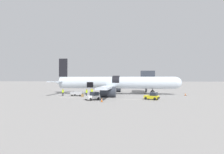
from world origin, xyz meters
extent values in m
plane|color=gray|center=(0.00, 0.00, 0.00)|extent=(500.00, 500.00, 0.00)
cube|color=silver|center=(2.01, -4.15, 0.00)|extent=(21.70, 2.67, 0.01)
cylinder|color=#4C4C51|center=(11.43, 14.38, 1.57)|extent=(0.60, 0.60, 3.13)
cube|color=silver|center=(11.43, 14.38, 4.60)|extent=(2.94, 11.99, 2.94)
cube|color=#333842|center=(11.43, 8.99, 4.60)|extent=(3.82, 1.60, 3.53)
cylinder|color=silver|center=(2.92, 6.80, 3.14)|extent=(30.92, 3.17, 3.17)
sphere|color=silver|center=(18.39, 6.80, 3.14)|extent=(3.01, 3.01, 3.01)
cone|color=silver|center=(-12.54, 6.80, 3.14)|extent=(3.65, 2.92, 2.92)
cylinder|color=black|center=(2.92, 6.77, 3.42)|extent=(1.86, 3.18, 3.18)
cube|color=black|center=(-11.94, 6.80, 7.25)|extent=(2.38, 0.28, 5.07)
cube|color=silver|center=(-11.94, 2.55, 3.45)|extent=(0.99, 8.50, 0.20)
cube|color=silver|center=(-11.94, 11.05, 3.45)|extent=(0.99, 8.50, 0.20)
cube|color=silver|center=(1.69, -1.26, 2.26)|extent=(2.36, 15.17, 0.40)
cube|color=silver|center=(1.69, 14.86, 2.26)|extent=(2.36, 15.17, 0.40)
cylinder|color=#333842|center=(1.89, -1.16, 1.19)|extent=(3.45, 2.32, 2.32)
cylinder|color=#333842|center=(1.89, 14.76, 1.19)|extent=(3.45, 2.32, 2.32)
cube|color=black|center=(-3.88, 5.24, 2.58)|extent=(1.70, 0.12, 1.40)
cylinder|color=#56565B|center=(12.51, 6.80, 1.46)|extent=(0.22, 0.22, 1.76)
sphere|color=black|center=(12.51, 6.80, 0.58)|extent=(1.17, 1.17, 1.17)
cylinder|color=#56565B|center=(-0.17, 4.52, 1.46)|extent=(0.22, 0.22, 1.76)
sphere|color=black|center=(-0.17, 4.52, 0.58)|extent=(1.17, 1.17, 1.17)
cylinder|color=#56565B|center=(-0.17, 9.09, 1.46)|extent=(0.22, 0.22, 1.76)
sphere|color=black|center=(-0.17, 9.09, 0.58)|extent=(1.17, 1.17, 1.17)
cube|color=yellow|center=(11.04, -4.55, 0.53)|extent=(3.08, 2.45, 0.58)
cube|color=#232833|center=(11.47, -4.76, 1.15)|extent=(1.63, 1.60, 0.67)
cube|color=black|center=(12.32, -5.18, 0.41)|extent=(0.66, 1.18, 0.29)
sphere|color=black|center=(11.59, -5.56, 0.28)|extent=(0.56, 0.56, 0.56)
sphere|color=black|center=(12.17, -4.37, 0.28)|extent=(0.56, 0.56, 0.56)
sphere|color=black|center=(9.91, -4.74, 0.28)|extent=(0.56, 0.56, 0.56)
sphere|color=black|center=(10.49, -3.55, 0.28)|extent=(0.56, 0.56, 0.56)
cube|color=white|center=(-0.51, -6.52, 0.55)|extent=(3.03, 3.10, 0.62)
cube|color=#232833|center=(-0.19, -6.17, 1.20)|extent=(1.84, 1.83, 0.70)
cube|color=black|center=(0.44, -5.48, 0.42)|extent=(1.17, 1.07, 0.31)
sphere|color=black|center=(0.69, -6.36, 0.28)|extent=(0.56, 0.56, 0.56)
sphere|color=black|center=(-0.46, -5.32, 0.28)|extent=(0.56, 0.56, 0.56)
sphere|color=black|center=(-0.55, -7.72, 0.28)|extent=(0.56, 0.56, 0.56)
sphere|color=black|center=(-1.70, -6.68, 0.28)|extent=(0.56, 0.56, 0.56)
cube|color=#B7BABF|center=(-5.99, 1.10, 0.49)|extent=(3.13, 1.96, 0.05)
cube|color=#B7BABF|center=(-4.54, 0.95, 0.75)|extent=(0.23, 1.66, 0.49)
cube|color=#B7BABF|center=(-6.07, 0.30, 0.75)|extent=(2.90, 0.36, 0.49)
cube|color=#B7BABF|center=(-5.91, 1.90, 0.75)|extent=(2.90, 0.36, 0.49)
cube|color=#333338|center=(-4.06, 0.90, 0.28)|extent=(0.90, 0.17, 0.06)
sphere|color=black|center=(-5.04, 0.17, 0.20)|extent=(0.40, 0.40, 0.40)
sphere|color=black|center=(-4.87, 1.82, 0.20)|extent=(0.40, 0.40, 0.40)
sphere|color=black|center=(-7.11, 0.38, 0.20)|extent=(0.40, 0.40, 0.40)
sphere|color=black|center=(-6.94, 2.03, 0.20)|extent=(0.40, 0.40, 0.40)
cube|color=black|center=(-5.59, 0.92, 0.71)|extent=(0.46, 0.29, 0.41)
cube|color=#2D2D33|center=(-7.01, 1.03, 0.77)|extent=(0.52, 0.26, 0.51)
cube|color=#14472D|center=(-6.60, 1.40, 0.71)|extent=(0.51, 0.18, 0.40)
cube|color=#999BA0|center=(-1.50, -1.42, 0.56)|extent=(2.59, 1.64, 0.05)
cube|color=#999BA0|center=(-0.29, -1.53, 0.82)|extent=(0.18, 1.43, 0.47)
cube|color=#999BA0|center=(-1.56, -2.11, 0.82)|extent=(2.42, 0.27, 0.47)
cube|color=#999BA0|center=(-1.44, -0.74, 0.82)|extent=(2.42, 0.27, 0.47)
cube|color=#333338|center=(0.18, -1.57, 0.32)|extent=(0.90, 0.16, 0.06)
sphere|color=black|center=(-0.70, -2.21, 0.20)|extent=(0.40, 0.40, 0.40)
sphere|color=black|center=(-0.57, -0.78, 0.20)|extent=(0.40, 0.40, 0.40)
sphere|color=black|center=(-2.42, -2.06, 0.20)|extent=(0.40, 0.40, 0.40)
sphere|color=black|center=(-2.30, -0.63, 0.20)|extent=(0.40, 0.40, 0.40)
cube|color=#4C1E1E|center=(-2.00, -1.28, 0.77)|extent=(0.47, 0.31, 0.37)
cube|color=olive|center=(-0.91, -1.20, 0.84)|extent=(0.47, 0.26, 0.52)
cube|color=#2D2D33|center=(-1.51, -1.71, 0.80)|extent=(0.53, 0.30, 0.44)
cylinder|color=#2D2D33|center=(-2.66, 1.96, 0.44)|extent=(0.36, 0.36, 0.87)
cylinder|color=#CCE523|center=(-2.66, 1.96, 1.21)|extent=(0.46, 0.46, 0.69)
sphere|color=tan|center=(-2.66, 1.96, 1.68)|extent=(0.24, 0.24, 0.24)
cylinder|color=#CCE523|center=(-2.69, 1.72, 1.14)|extent=(0.14, 0.14, 0.63)
cylinder|color=#CCE523|center=(-2.63, 2.20, 1.14)|extent=(0.14, 0.14, 0.63)
cylinder|color=black|center=(-3.35, -0.07, 0.43)|extent=(0.41, 0.41, 0.85)
cylinder|color=#B7E019|center=(-3.35, -0.07, 1.19)|extent=(0.52, 0.52, 0.67)
sphere|color=#9E7556|center=(-3.35, -0.07, 1.65)|extent=(0.24, 0.24, 0.24)
cylinder|color=#B7E019|center=(-3.26, 0.15, 1.12)|extent=(0.17, 0.17, 0.62)
cylinder|color=#B7E019|center=(-3.44, -0.29, 1.12)|extent=(0.17, 0.17, 0.62)
cylinder|color=#2D2D33|center=(-9.49, 0.76, 0.42)|extent=(0.38, 0.38, 0.83)
cylinder|color=#B7E019|center=(-9.49, 0.76, 1.16)|extent=(0.49, 0.49, 0.66)
sphere|color=#9E7556|center=(-9.49, 0.76, 1.60)|extent=(0.23, 0.23, 0.23)
cylinder|color=#B7E019|center=(-9.56, 0.54, 1.09)|extent=(0.16, 0.16, 0.60)
cylinder|color=#B7E019|center=(-9.42, 0.98, 1.09)|extent=(0.16, 0.16, 0.60)
cylinder|color=black|center=(-2.88, 3.59, 0.39)|extent=(0.39, 0.39, 0.77)
cylinder|color=#CCE523|center=(-2.88, 3.59, 1.07)|extent=(0.50, 0.50, 0.61)
sphere|color=#9E7556|center=(-2.88, 3.59, 1.48)|extent=(0.21, 0.21, 0.21)
cylinder|color=#CCE523|center=(-3.06, 3.70, 1.01)|extent=(0.16, 0.16, 0.56)
cylinder|color=#CCE523|center=(-2.69, 3.48, 1.01)|extent=(0.16, 0.16, 0.56)
cube|color=olive|center=(-4.03, -1.19, 0.35)|extent=(0.54, 0.28, 0.70)
cube|color=black|center=(-4.03, -1.19, 0.76)|extent=(0.33, 0.09, 0.12)
cube|color=black|center=(20.32, 5.25, 0.01)|extent=(0.51, 0.51, 0.03)
cone|color=orange|center=(20.32, 5.25, 0.30)|extent=(0.38, 0.38, 0.59)
cylinder|color=white|center=(20.32, 5.25, 0.33)|extent=(0.22, 0.22, 0.07)
cube|color=black|center=(1.85, -9.13, 0.01)|extent=(0.44, 0.44, 0.03)
cone|color=orange|center=(1.85, -9.13, 0.36)|extent=(0.33, 0.33, 0.72)
cylinder|color=white|center=(1.85, -9.13, 0.40)|extent=(0.19, 0.19, 0.09)
cube|color=black|center=(3.27, -0.58, 0.01)|extent=(0.53, 0.53, 0.03)
cone|color=orange|center=(3.27, -0.58, 0.34)|extent=(0.39, 0.39, 0.68)
cylinder|color=white|center=(3.27, -0.58, 0.37)|extent=(0.23, 0.23, 0.08)
camera|label=1|loc=(7.38, -39.89, 4.10)|focal=28.00mm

